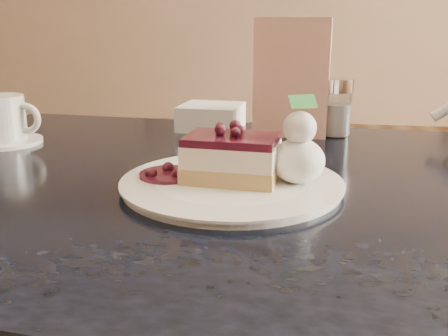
# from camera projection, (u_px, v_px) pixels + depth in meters

# --- Properties ---
(main_table) EXTENTS (1.39, 0.99, 0.83)m
(main_table) POSITION_uv_depth(u_px,v_px,m) (239.00, 229.00, 0.80)
(main_table) COLOR black
(main_table) RESTS_ON ground
(dessert_plate) EXTENTS (0.31, 0.31, 0.01)m
(dessert_plate) POSITION_uv_depth(u_px,v_px,m) (232.00, 184.00, 0.72)
(dessert_plate) COLOR white
(dessert_plate) RESTS_ON main_table
(cheesecake_slice) EXTENTS (0.14, 0.10, 0.07)m
(cheesecake_slice) POSITION_uv_depth(u_px,v_px,m) (232.00, 158.00, 0.71)
(cheesecake_slice) COLOR tan
(cheesecake_slice) RESTS_ON dessert_plate
(whipped_cream) EXTENTS (0.08, 0.08, 0.07)m
(whipped_cream) POSITION_uv_depth(u_px,v_px,m) (298.00, 161.00, 0.70)
(whipped_cream) COLOR white
(whipped_cream) RESTS_ON dessert_plate
(berry_sauce) EXTENTS (0.09, 0.09, 0.01)m
(berry_sauce) POSITION_uv_depth(u_px,v_px,m) (169.00, 175.00, 0.74)
(berry_sauce) COLOR black
(berry_sauce) RESTS_ON dessert_plate
(coffee_set) EXTENTS (0.15, 0.14, 0.10)m
(coffee_set) POSITION_uv_depth(u_px,v_px,m) (4.00, 122.00, 0.98)
(coffee_set) COLOR white
(coffee_set) RESTS_ON main_table
(menu_card) EXTENTS (0.16, 0.05, 0.24)m
(menu_card) POSITION_uv_depth(u_px,v_px,m) (291.00, 79.00, 1.03)
(menu_card) COLOR beige
(menu_card) RESTS_ON main_table
(sugar_shaker) EXTENTS (0.07, 0.07, 0.12)m
(sugar_shaker) POSITION_uv_depth(u_px,v_px,m) (336.00, 107.00, 1.04)
(sugar_shaker) COLOR white
(sugar_shaker) RESTS_ON main_table
(napkin_stack) EXTENTS (0.14, 0.14, 0.06)m
(napkin_stack) POSITION_uv_depth(u_px,v_px,m) (211.00, 117.00, 1.13)
(napkin_stack) COLOR white
(napkin_stack) RESTS_ON main_table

